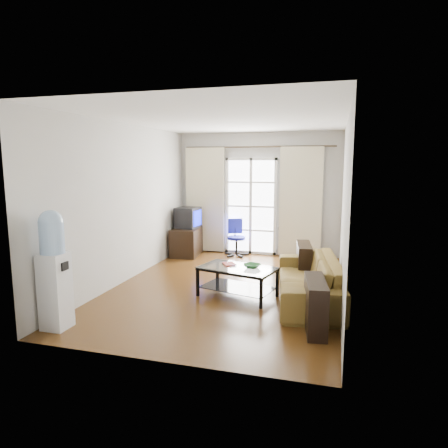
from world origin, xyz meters
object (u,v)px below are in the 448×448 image
Objects in this scene: crt_tv at (187,218)px; water_cooler at (54,268)px; task_chair at (236,245)px; coffee_table at (237,278)px; tv_stand at (186,242)px; sofa at (308,279)px.

water_cooler is at bearing -86.50° from crt_tv.
crt_tv is 4.23m from water_cooler.
task_chair is at bearing 74.47° from water_cooler.
coffee_table is 2.98m from tv_stand.
water_cooler is at bearing -128.70° from task_chair.
crt_tv is (0.00, 0.07, 0.53)m from tv_stand.
sofa is at bearing -34.34° from crt_tv.
water_cooler is (-1.87, -1.76, 0.48)m from coffee_table.
coffee_table is 2.62m from water_cooler.
coffee_table is at bearing -59.18° from tv_stand.
sofa is at bearing 8.42° from coffee_table.
coffee_table is at bearing -49.48° from crt_tv.
task_chair reaches higher than tv_stand.
coffee_table is at bearing -99.32° from task_chair.
sofa is 4.23× the size of crt_tv.
task_chair is (1.08, 0.20, -0.60)m from crt_tv.
water_cooler is (-0.11, -4.16, 0.47)m from tv_stand.
task_chair is (-0.69, 2.67, -0.06)m from coffee_table.
task_chair is (1.08, 0.27, -0.07)m from tv_stand.
crt_tv reaches higher than sofa.
water_cooler is (-1.19, -4.43, 0.54)m from task_chair.
task_chair is (-1.74, 2.51, -0.08)m from sofa.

